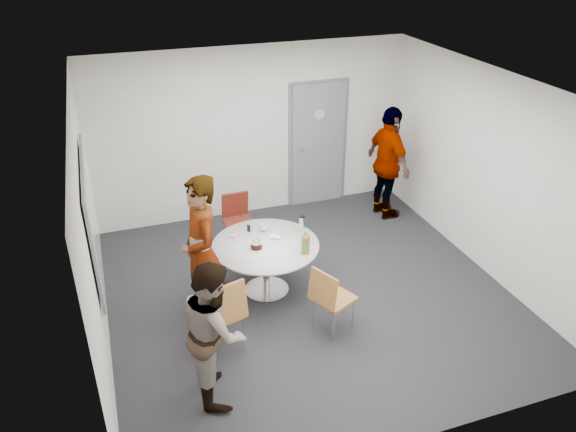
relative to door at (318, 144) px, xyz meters
name	(u,v)px	position (x,y,z in m)	size (l,w,h in m)	color
floor	(308,293)	(-1.10, -2.48, -1.03)	(5.00, 5.00, 0.00)	black
ceiling	(312,88)	(-1.10, -2.48, 1.67)	(5.00, 5.00, 0.00)	silver
wall_back	(252,133)	(-1.10, 0.02, 0.32)	(5.00, 5.00, 0.00)	silver
wall_left	(90,234)	(-3.60, -2.48, 0.32)	(5.00, 5.00, 0.00)	silver
wall_right	(487,173)	(1.40, -2.48, 0.32)	(5.00, 5.00, 0.00)	silver
wall_front	(420,329)	(-1.10, -4.98, 0.32)	(5.00, 5.00, 0.00)	silver
door	(318,144)	(0.00, 0.00, 0.00)	(1.02, 0.17, 2.12)	gray
whiteboard	(92,217)	(-3.56, -2.28, 0.42)	(0.04, 1.90, 1.25)	slate
table	(268,250)	(-1.56, -2.25, -0.42)	(1.35, 1.35, 1.01)	silver
chair_near_left	(223,310)	(-2.37, -3.23, -0.44)	(0.57, 0.60, 0.96)	brown
chair_near_right	(329,295)	(-1.16, -3.28, -0.50)	(0.57, 0.55, 0.86)	brown
chair_far	(237,216)	(-1.66, -1.07, -0.51)	(0.42, 0.45, 0.85)	#5F1D13
person_main	(202,253)	(-2.45, -2.58, -0.08)	(0.69, 0.45, 1.88)	#A5C6EA
person_left	(215,330)	(-2.57, -3.75, -0.26)	(0.75, 0.58, 1.54)	white
person_right	(388,164)	(0.85, -0.86, -0.12)	(1.07, 0.44, 1.82)	black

